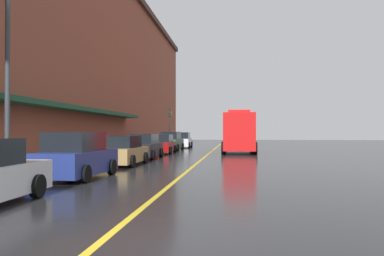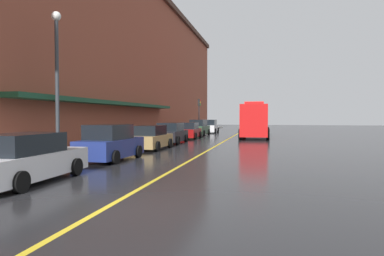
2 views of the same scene
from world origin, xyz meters
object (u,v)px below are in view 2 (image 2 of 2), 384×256
(parked_car_4, at_px, (189,131))
(parking_meter_0, at_px, (196,125))
(parked_car_1, at_px, (110,144))
(parked_car_5, at_px, (199,128))
(parked_car_0, at_px, (26,159))
(traffic_light_near, at_px, (199,109))
(parking_meter_1, at_px, (198,125))
(street_lamp_left, at_px, (57,69))
(parking_meter_2, at_px, (192,125))
(parked_car_3, at_px, (171,134))
(parked_car_6, at_px, (209,127))
(fire_truck, at_px, (255,121))
(parked_car_2, at_px, (150,138))

(parked_car_4, xyz_separation_m, parking_meter_0, (-1.46, 10.49, 0.32))
(parked_car_1, xyz_separation_m, parked_car_5, (-0.13, 23.01, 0.01))
(parked_car_0, height_order, parked_car_4, parked_car_0)
(traffic_light_near, bearing_deg, parked_car_1, -87.30)
(parked_car_1, relative_size, parking_meter_1, 3.30)
(parked_car_0, bearing_deg, street_lamp_left, 21.19)
(street_lamp_left, bearing_deg, parked_car_0, -67.66)
(parking_meter_2, bearing_deg, traffic_light_near, 89.10)
(parking_meter_0, bearing_deg, parked_car_1, -87.00)
(parked_car_1, bearing_deg, parking_meter_0, 4.55)
(parked_car_3, xyz_separation_m, parking_meter_0, (-1.40, 16.48, 0.28))
(traffic_light_near, bearing_deg, parked_car_4, -83.48)
(parked_car_6, bearing_deg, parked_car_0, 177.96)
(parked_car_1, relative_size, street_lamp_left, 0.63)
(fire_truck, relative_size, parking_meter_0, 6.59)
(parked_car_4, distance_m, parking_meter_1, 11.84)
(parked_car_2, bearing_deg, parking_meter_1, 4.36)
(parked_car_5, relative_size, fire_truck, 0.51)
(street_lamp_left, bearing_deg, parked_car_4, 83.64)
(parked_car_2, distance_m, parking_meter_2, 19.73)
(parked_car_1, relative_size, parking_meter_0, 3.30)
(traffic_light_near, bearing_deg, parked_car_6, -12.08)
(parked_car_1, relative_size, parked_car_4, 1.00)
(parking_meter_2, bearing_deg, parked_car_4, -80.05)
(parking_meter_0, bearing_deg, parked_car_6, 44.14)
(street_lamp_left, bearing_deg, parked_car_3, 80.92)
(parked_car_6, bearing_deg, parked_car_2, 178.17)
(parked_car_4, bearing_deg, parking_meter_0, 6.68)
(parked_car_5, xyz_separation_m, parking_meter_2, (-1.32, 2.51, 0.22))
(parked_car_5, relative_size, parked_car_6, 0.92)
(street_lamp_left, bearing_deg, parked_car_5, 85.50)
(parking_meter_1, bearing_deg, parked_car_2, -86.37)
(parked_car_5, bearing_deg, parking_meter_2, 29.18)
(parked_car_4, bearing_deg, parking_meter_1, 5.85)
(parked_car_1, xyz_separation_m, parked_car_6, (0.04, 29.13, -0.02))
(parked_car_4, height_order, parked_car_6, parked_car_6)
(parked_car_0, relative_size, parked_car_2, 1.15)
(fire_truck, distance_m, street_lamp_left, 22.73)
(parking_meter_0, xyz_separation_m, parking_meter_1, (0.00, 1.25, 0.00))
(parked_car_3, bearing_deg, traffic_light_near, 4.28)
(parked_car_2, distance_m, traffic_light_near, 23.75)
(parking_meter_2, height_order, traffic_light_near, traffic_light_near)
(parked_car_3, bearing_deg, parked_car_4, -0.51)
(parking_meter_1, xyz_separation_m, traffic_light_near, (0.06, 0.50, 2.10))
(parked_car_0, bearing_deg, parked_car_3, -1.41)
(parking_meter_1, distance_m, traffic_light_near, 2.16)
(parked_car_2, bearing_deg, parking_meter_0, 4.57)
(parked_car_0, height_order, parking_meter_1, parked_car_0)
(fire_truck, bearing_deg, parked_car_6, -146.86)
(parked_car_4, xyz_separation_m, parked_car_5, (-0.15, 5.82, 0.09))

